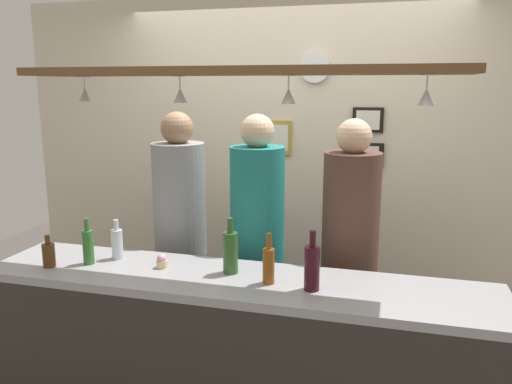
# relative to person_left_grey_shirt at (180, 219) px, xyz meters

# --- Properties ---
(back_wall) EXTENTS (4.40, 0.06, 2.60)m
(back_wall) POSITION_rel_person_left_grey_shirt_xyz_m (0.56, 0.84, 0.22)
(back_wall) COLOR beige
(back_wall) RESTS_ON ground_plane
(bar_counter) EXTENTS (2.70, 0.55, 0.97)m
(bar_counter) POSITION_rel_person_left_grey_shirt_xyz_m (0.56, -0.76, -0.42)
(bar_counter) COLOR #99999E
(bar_counter) RESTS_ON ground_plane
(overhead_glass_rack) EXTENTS (2.20, 0.36, 0.04)m
(overhead_glass_rack) POSITION_rel_person_left_grey_shirt_xyz_m (0.56, -0.56, 0.93)
(overhead_glass_rack) COLOR brown
(hanging_wineglass_far_left) EXTENTS (0.07, 0.07, 0.13)m
(hanging_wineglass_far_left) POSITION_rel_person_left_grey_shirt_xyz_m (-0.31, -0.51, 0.82)
(hanging_wineglass_far_left) COLOR silver
(hanging_wineglass_far_left) RESTS_ON overhead_glass_rack
(hanging_wineglass_left) EXTENTS (0.07, 0.07, 0.13)m
(hanging_wineglass_left) POSITION_rel_person_left_grey_shirt_xyz_m (0.28, -0.58, 0.82)
(hanging_wineglass_left) COLOR silver
(hanging_wineglass_left) RESTS_ON overhead_glass_rack
(hanging_wineglass_center_left) EXTENTS (0.07, 0.07, 0.13)m
(hanging_wineglass_center_left) POSITION_rel_person_left_grey_shirt_xyz_m (0.84, -0.60, 0.82)
(hanging_wineglass_center_left) COLOR silver
(hanging_wineglass_center_left) RESTS_ON overhead_glass_rack
(hanging_wineglass_center) EXTENTS (0.07, 0.07, 0.13)m
(hanging_wineglass_center) POSITION_rel_person_left_grey_shirt_xyz_m (1.45, -0.62, 0.82)
(hanging_wineglass_center) COLOR silver
(hanging_wineglass_center) RESTS_ON overhead_glass_rack
(person_left_grey_shirt) EXTENTS (0.34, 0.34, 1.78)m
(person_left_grey_shirt) POSITION_rel_person_left_grey_shirt_xyz_m (0.00, 0.00, 0.00)
(person_left_grey_shirt) COLOR #2D334C
(person_left_grey_shirt) RESTS_ON ground_plane
(person_middle_teal_shirt) EXTENTS (0.34, 0.34, 1.77)m
(person_middle_teal_shirt) POSITION_rel_person_left_grey_shirt_xyz_m (0.53, 0.00, -0.00)
(person_middle_teal_shirt) COLOR #2D334C
(person_middle_teal_shirt) RESTS_ON ground_plane
(person_right_brown_shirt) EXTENTS (0.34, 0.34, 1.76)m
(person_right_brown_shirt) POSITION_rel_person_left_grey_shirt_xyz_m (1.10, 0.00, -0.02)
(person_right_brown_shirt) COLOR #2D334C
(person_right_brown_shirt) RESTS_ON ground_plane
(bottle_wine_dark_red) EXTENTS (0.08, 0.08, 0.30)m
(bottle_wine_dark_red) POSITION_rel_person_left_grey_shirt_xyz_m (0.98, -0.66, 0.01)
(bottle_wine_dark_red) COLOR #380F19
(bottle_wine_dark_red) RESTS_ON bar_counter
(bottle_champagne_green) EXTENTS (0.08, 0.08, 0.30)m
(bottle_champagne_green) POSITION_rel_person_left_grey_shirt_xyz_m (0.53, -0.55, 0.01)
(bottle_champagne_green) COLOR #2D5623
(bottle_champagne_green) RESTS_ON bar_counter
(bottle_beer_brown_stubby) EXTENTS (0.07, 0.07, 0.18)m
(bottle_beer_brown_stubby) POSITION_rel_person_left_grey_shirt_xyz_m (-0.46, -0.72, -0.04)
(bottle_beer_brown_stubby) COLOR #512D14
(bottle_beer_brown_stubby) RESTS_ON bar_counter
(bottle_beer_green_import) EXTENTS (0.06, 0.06, 0.26)m
(bottle_beer_green_import) POSITION_rel_person_left_grey_shirt_xyz_m (-0.28, -0.62, -0.01)
(bottle_beer_green_import) COLOR #336B2D
(bottle_beer_green_import) RESTS_ON bar_counter
(bottle_soda_clear) EXTENTS (0.06, 0.06, 0.23)m
(bottle_soda_clear) POSITION_rel_person_left_grey_shirt_xyz_m (-0.17, -0.50, -0.02)
(bottle_soda_clear) COLOR silver
(bottle_soda_clear) RESTS_ON bar_counter
(bottle_beer_amber_tall) EXTENTS (0.06, 0.06, 0.26)m
(bottle_beer_amber_tall) POSITION_rel_person_left_grey_shirt_xyz_m (0.75, -0.64, -0.01)
(bottle_beer_amber_tall) COLOR brown
(bottle_beer_amber_tall) RESTS_ON bar_counter
(cupcake) EXTENTS (0.06, 0.06, 0.08)m
(cupcake) POSITION_rel_person_left_grey_shirt_xyz_m (0.14, -0.58, -0.08)
(cupcake) COLOR beige
(cupcake) RESTS_ON bar_counter
(picture_frame_upper_small) EXTENTS (0.22, 0.02, 0.18)m
(picture_frame_upper_small) POSITION_rel_person_left_grey_shirt_xyz_m (1.14, 0.79, 0.62)
(picture_frame_upper_small) COLOR black
(picture_frame_upper_small) RESTS_ON back_wall
(picture_frame_lower_pair) EXTENTS (0.30, 0.02, 0.18)m
(picture_frame_lower_pair) POSITION_rel_person_left_grey_shirt_xyz_m (1.11, 0.79, 0.36)
(picture_frame_lower_pair) COLOR black
(picture_frame_lower_pair) RESTS_ON back_wall
(picture_frame_crest) EXTENTS (0.18, 0.02, 0.26)m
(picture_frame_crest) POSITION_rel_person_left_grey_shirt_xyz_m (0.49, 0.79, 0.47)
(picture_frame_crest) COLOR #B29338
(picture_frame_crest) RESTS_ON back_wall
(wall_clock) EXTENTS (0.22, 0.03, 0.22)m
(wall_clock) POSITION_rel_person_left_grey_shirt_xyz_m (0.75, 0.79, 0.99)
(wall_clock) COLOR white
(wall_clock) RESTS_ON back_wall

